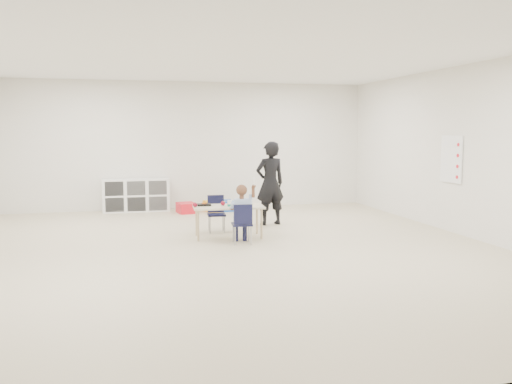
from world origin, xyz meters
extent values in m
plane|color=beige|center=(0.00, 0.00, 0.00)|extent=(9.00, 9.00, 0.00)
plane|color=white|center=(0.00, 0.00, 2.80)|extent=(9.00, 9.00, 0.00)
cube|color=white|center=(0.00, 4.50, 1.40)|extent=(8.00, 0.02, 2.80)
cube|color=white|center=(0.00, -4.50, 1.40)|extent=(8.00, 0.02, 2.80)
cube|color=white|center=(4.00, 0.00, 1.40)|extent=(0.02, 9.00, 2.80)
cube|color=beige|center=(0.20, 1.00, 0.50)|extent=(1.17, 0.65, 0.03)
cube|color=black|center=(0.32, 1.02, 0.53)|extent=(0.23, 0.18, 0.03)
cube|color=black|center=(-0.19, 1.11, 0.53)|extent=(0.23, 0.18, 0.03)
cube|color=white|center=(0.20, 0.89, 0.57)|extent=(0.08, 0.08, 0.10)
ellipsoid|color=tan|center=(0.47, 0.90, 0.55)|extent=(0.09, 0.09, 0.07)
sphere|color=maroon|center=(0.11, 1.05, 0.56)|extent=(0.07, 0.07, 0.07)
sphere|color=maroon|center=(-0.35, 0.97, 0.56)|extent=(0.07, 0.07, 0.07)
cube|color=white|center=(-1.20, 4.28, 0.35)|extent=(1.40, 0.40, 0.70)
cube|color=white|center=(3.98, 0.60, 1.25)|extent=(0.02, 0.60, 0.80)
imported|color=black|center=(1.17, 2.01, 0.77)|extent=(0.62, 0.47, 1.54)
cube|color=red|center=(-0.18, 3.79, 0.11)|extent=(0.42, 0.50, 0.22)
cube|color=yellow|center=(0.43, 3.89, 0.11)|extent=(0.44, 0.52, 0.22)
cube|color=#174BB1|center=(0.66, 3.92, 0.11)|extent=(0.36, 0.46, 0.22)
camera|label=1|loc=(-1.43, -7.55, 1.74)|focal=38.00mm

